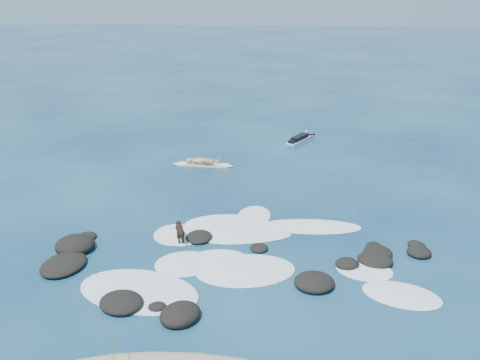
# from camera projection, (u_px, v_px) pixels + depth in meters

# --- Properties ---
(ground) EXTENTS (160.00, 160.00, 0.00)m
(ground) POSITION_uv_depth(u_px,v_px,m) (228.00, 243.00, 19.37)
(ground) COLOR #0A2642
(ground) RESTS_ON ground
(reef_rocks) EXTENTS (13.41, 6.32, 0.61)m
(reef_rocks) POSITION_uv_depth(u_px,v_px,m) (200.00, 267.00, 17.64)
(reef_rocks) COLOR black
(reef_rocks) RESTS_ON ground
(breaking_foam) EXTENTS (11.59, 8.37, 0.12)m
(breaking_foam) POSITION_uv_depth(u_px,v_px,m) (238.00, 254.00, 18.63)
(breaking_foam) COLOR white
(breaking_foam) RESTS_ON ground
(standing_surfer_rig) EXTENTS (3.10, 0.62, 1.77)m
(standing_surfer_rig) POSITION_uv_depth(u_px,v_px,m) (203.00, 153.00, 26.73)
(standing_surfer_rig) COLOR #F3EBC2
(standing_surfer_rig) RESTS_ON ground
(paddling_surfer_rig) EXTENTS (1.68, 2.34, 0.43)m
(paddling_surfer_rig) POSITION_uv_depth(u_px,v_px,m) (300.00, 138.00, 30.90)
(paddling_surfer_rig) COLOR white
(paddling_surfer_rig) RESTS_ON ground
(dog) EXTENTS (0.52, 1.04, 0.68)m
(dog) POSITION_uv_depth(u_px,v_px,m) (180.00, 230.00, 19.35)
(dog) COLOR black
(dog) RESTS_ON ground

